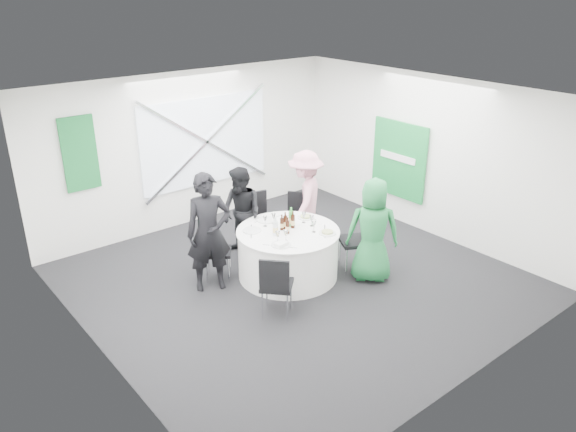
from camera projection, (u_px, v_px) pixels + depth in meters
floor at (296, 280)px, 8.56m from camera, size 6.00×6.00×0.00m
ceiling at (297, 96)px, 7.47m from camera, size 6.00×6.00×0.00m
wall_back at (190, 149)px, 10.16m from camera, size 6.00×0.00×6.00m
wall_front at (481, 273)px, 5.88m from camera, size 6.00×0.00×6.00m
wall_left at (92, 255)px, 6.27m from camera, size 0.00×6.00×6.00m
wall_right at (429, 156)px, 9.76m from camera, size 0.00×6.00×6.00m
window_panel at (206, 141)px, 10.27m from camera, size 2.60×0.03×1.60m
window_brace_a at (207, 142)px, 10.24m from camera, size 2.63×0.05×1.84m
window_brace_b at (207, 142)px, 10.24m from camera, size 2.63×0.05×1.84m
green_banner at (80, 154)px, 8.84m from camera, size 0.55×0.04×1.20m
green_sign at (399, 160)px, 10.24m from camera, size 0.05×1.20×1.40m
banquet_table at (288, 253)px, 8.56m from camera, size 1.56×1.56×0.76m
chair_back at (258, 217)px, 9.31m from camera, size 0.53×0.54×1.00m
chair_back_left at (212, 247)px, 8.45m from camera, size 0.57×0.57×0.89m
chair_back_right at (298, 215)px, 9.51m from camera, size 0.60×0.59×0.93m
chair_front_right at (361, 234)px, 8.67m from camera, size 0.63×0.62×1.02m
chair_front_left at (276, 282)px, 7.42m from camera, size 0.59×0.59×0.92m
person_man_back_left at (209, 233)px, 8.04m from camera, size 0.76×0.64×1.78m
person_man_back at (241, 213)px, 9.04m from camera, size 0.51×0.79×1.52m
person_woman_pink at (305, 198)px, 9.50m from camera, size 1.14×1.03×1.64m
person_woman_green at (373, 231)px, 8.32m from camera, size 0.92×0.91×1.60m
plate_back at (266, 220)px, 8.77m from camera, size 0.29×0.29×0.01m
plate_back_left at (252, 230)px, 8.40m from camera, size 0.28×0.28×0.01m
plate_back_right at (306, 217)px, 8.86m from camera, size 0.26×0.26×0.04m
plate_front_right at (327, 233)px, 8.31m from camera, size 0.26×0.26×0.04m
plate_front_left at (281, 245)px, 7.95m from camera, size 0.28×0.28×0.01m
napkin at (281, 244)px, 7.90m from camera, size 0.19×0.14×0.05m
beer_bottle_a at (282, 224)px, 8.41m from camera, size 0.06×0.06×0.24m
beer_bottle_b at (285, 223)px, 8.43m from camera, size 0.06×0.06×0.27m
beer_bottle_c at (293, 221)px, 8.47m from camera, size 0.06×0.06×0.27m
beer_bottle_d at (287, 227)px, 8.28m from camera, size 0.06×0.06×0.26m
green_water_bottle at (291, 219)px, 8.53m from camera, size 0.08×0.08×0.30m
clear_water_bottle at (275, 228)px, 8.23m from camera, size 0.08×0.08×0.28m
wine_glass_a at (312, 218)px, 8.53m from camera, size 0.07×0.07×0.17m
wine_glass_b at (286, 233)px, 8.03m from camera, size 0.07×0.07×0.17m
wine_glass_c at (314, 224)px, 8.32m from camera, size 0.07×0.07×0.17m
wine_glass_d at (265, 219)px, 8.52m from camera, size 0.07×0.07×0.17m
wine_glass_e at (274, 216)px, 8.61m from camera, size 0.07×0.07×0.17m
wine_glass_f at (278, 234)px, 7.99m from camera, size 0.07×0.07×0.17m
wine_glass_g at (304, 215)px, 8.65m from camera, size 0.07×0.07×0.17m
fork_a at (312, 219)px, 8.81m from camera, size 0.08×0.14×0.01m
knife_a at (288, 216)px, 8.94m from camera, size 0.09×0.13×0.01m
fork_b at (278, 216)px, 8.92m from camera, size 0.15×0.03×0.01m
knife_b at (259, 221)px, 8.73m from camera, size 0.15×0.02×0.01m
fork_c at (325, 236)px, 8.23m from camera, size 0.11×0.12×0.01m
knife_c at (325, 227)px, 8.53m from camera, size 0.11×0.12×0.01m
fork_d at (268, 245)px, 7.95m from camera, size 0.10×0.13×0.01m
knife_d at (291, 247)px, 7.88m from camera, size 0.10×0.13×0.01m
fork_e at (251, 227)px, 8.54m from camera, size 0.10×0.13×0.01m
knife_e at (251, 236)px, 8.22m from camera, size 0.10×0.13×0.01m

